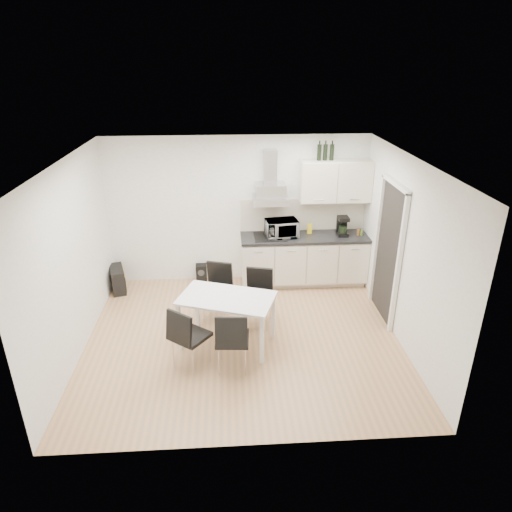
{
  "coord_description": "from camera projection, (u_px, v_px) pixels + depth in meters",
  "views": [
    {
      "loc": [
        -0.17,
        -5.61,
        3.81
      ],
      "look_at": [
        0.22,
        0.48,
        1.1
      ],
      "focal_mm": 32.0,
      "sensor_mm": 36.0,
      "label": 1
    }
  ],
  "objects": [
    {
      "name": "kitchenette",
      "position": [
        306.0,
        240.0,
        7.99
      ],
      "size": [
        2.22,
        0.64,
        2.52
      ],
      "color": "beige",
      "rests_on": "ground"
    },
    {
      "name": "ground",
      "position": [
        243.0,
        338.0,
        6.67
      ],
      "size": [
        4.5,
        4.5,
        0.0
      ],
      "primitive_type": "plane",
      "color": "tan",
      "rests_on": "ground"
    },
    {
      "name": "doorway",
      "position": [
        387.0,
        254.0,
        6.88
      ],
      "size": [
        0.08,
        1.04,
        2.1
      ],
      "primitive_type": "cube",
      "color": "white",
      "rests_on": "ground"
    },
    {
      "name": "floor_speaker",
      "position": [
        201.0,
        273.0,
        8.3
      ],
      "size": [
        0.2,
        0.18,
        0.32
      ],
      "primitive_type": "cube",
      "rotation": [
        0.0,
        0.0,
        0.05
      ],
      "color": "black",
      "rests_on": "ground"
    },
    {
      "name": "guitar_amp",
      "position": [
        118.0,
        279.0,
        7.94
      ],
      "size": [
        0.36,
        0.56,
        0.43
      ],
      "rotation": [
        0.0,
        0.0,
        0.3
      ],
      "color": "black",
      "rests_on": "ground"
    },
    {
      "name": "ceiling",
      "position": [
        241.0,
        161.0,
        5.62
      ],
      "size": [
        4.5,
        4.5,
        0.0
      ],
      "primitive_type": "plane",
      "color": "white",
      "rests_on": "wall_back"
    },
    {
      "name": "wall_front",
      "position": [
        250.0,
        343.0,
        4.32
      ],
      "size": [
        4.5,
        0.1,
        2.6
      ],
      "primitive_type": "cube",
      "color": "white",
      "rests_on": "ground"
    },
    {
      "name": "wall_left",
      "position": [
        72.0,
        262.0,
        6.01
      ],
      "size": [
        0.1,
        4.0,
        2.6
      ],
      "primitive_type": "cube",
      "color": "white",
      "rests_on": "ground"
    },
    {
      "name": "chair_near_left",
      "position": [
        191.0,
        337.0,
        5.93
      ],
      "size": [
        0.65,
        0.66,
        0.88
      ],
      "primitive_type": null,
      "rotation": [
        0.0,
        0.0,
        -0.66
      ],
      "color": "black",
      "rests_on": "ground"
    },
    {
      "name": "chair_near_right",
      "position": [
        232.0,
        339.0,
        5.87
      ],
      "size": [
        0.47,
        0.53,
        0.88
      ],
      "primitive_type": null,
      "rotation": [
        0.0,
        0.0,
        -0.07
      ],
      "color": "black",
      "rests_on": "ground"
    },
    {
      "name": "wall_right",
      "position": [
        405.0,
        253.0,
        6.28
      ],
      "size": [
        0.1,
        4.0,
        2.6
      ],
      "primitive_type": "cube",
      "color": "white",
      "rests_on": "ground"
    },
    {
      "name": "chair_far_right",
      "position": [
        258.0,
        299.0,
        6.84
      ],
      "size": [
        0.54,
        0.59,
        0.88
      ],
      "primitive_type": null,
      "rotation": [
        0.0,
        0.0,
        2.91
      ],
      "color": "black",
      "rests_on": "ground"
    },
    {
      "name": "dining_table",
      "position": [
        227.0,
        303.0,
        6.3
      ],
      "size": [
        1.45,
        1.11,
        0.75
      ],
      "rotation": [
        0.0,
        0.0,
        -0.34
      ],
      "color": "white",
      "rests_on": "ground"
    },
    {
      "name": "chair_far_left",
      "position": [
        217.0,
        293.0,
        7.03
      ],
      "size": [
        0.56,
        0.6,
        0.88
      ],
      "primitive_type": null,
      "rotation": [
        0.0,
        0.0,
        2.85
      ],
      "color": "black",
      "rests_on": "ground"
    },
    {
      "name": "wall_back",
      "position": [
        238.0,
        211.0,
        7.97
      ],
      "size": [
        4.5,
        0.1,
        2.6
      ],
      "primitive_type": "cube",
      "color": "white",
      "rests_on": "ground"
    }
  ]
}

